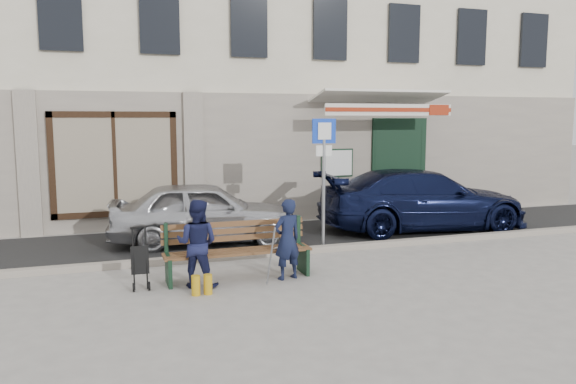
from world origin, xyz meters
name	(u,v)px	position (x,y,z in m)	size (l,w,h in m)	color
ground	(325,275)	(0.00, 0.00, 0.00)	(80.00, 80.00, 0.00)	#9E9991
asphalt_lane	(272,237)	(0.00, 3.10, 0.01)	(60.00, 3.20, 0.01)	#282828
curb	(296,251)	(0.00, 1.50, 0.06)	(60.00, 0.18, 0.12)	#9E9384
building	(220,38)	(0.01, 8.45, 4.97)	(20.00, 8.27, 10.00)	beige
car_silver	(204,212)	(-1.50, 3.03, 0.66)	(1.55, 3.86, 1.32)	#B1B2B6
car_navy	(423,200)	(3.60, 2.83, 0.71)	(1.99, 4.89, 1.42)	black
parking_sign	(324,163)	(0.65, 1.72, 1.73)	(0.48, 0.08, 2.59)	gray
bench	(235,251)	(-1.48, 0.24, 0.46)	(2.40, 1.17, 0.98)	brown
man	(287,239)	(-0.68, -0.04, 0.66)	(0.48, 0.32, 1.32)	#121833
woman	(197,243)	(-2.13, 0.01, 0.68)	(0.67, 0.52, 1.37)	#15193C
stroller	(140,262)	(-2.98, 0.22, 0.41)	(0.28, 0.39, 0.93)	black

